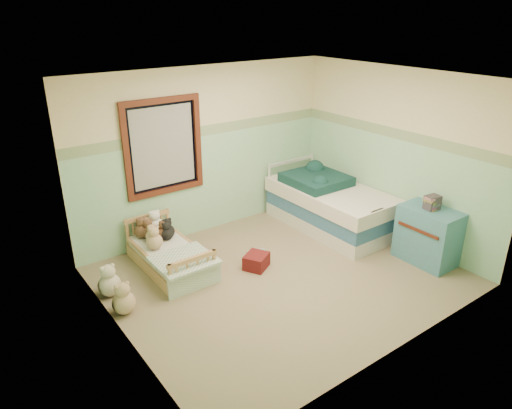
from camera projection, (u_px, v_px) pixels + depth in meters
floor at (281, 276)px, 6.14m from camera, size 4.20×3.60×0.02m
ceiling at (286, 79)px, 5.16m from camera, size 4.20×3.60×0.02m
wall_back at (206, 152)px, 6.99m from camera, size 4.20×0.04×2.50m
wall_front at (408, 242)px, 4.32m from camera, size 4.20×0.04×2.50m
wall_left at (114, 232)px, 4.51m from camera, size 0.04×3.60×2.50m
wall_right at (396, 156)px, 6.80m from camera, size 0.04×3.60×2.50m
wainscot_mint at (208, 184)px, 7.17m from camera, size 4.20×0.01×1.50m
border_strip at (206, 130)px, 6.85m from camera, size 4.20×0.01×0.15m
window_frame at (164, 147)px, 6.50m from camera, size 1.16×0.06×1.36m
window_blinds at (163, 147)px, 6.51m from camera, size 0.92×0.01×1.12m
toddler_bed_frame at (170, 262)px, 6.30m from camera, size 0.67×1.35×0.17m
toddler_mattress at (169, 252)px, 6.25m from camera, size 0.62×1.29×0.12m
patchwork_quilt at (184, 260)px, 5.90m from camera, size 0.73×0.67×0.03m
plush_bed_brown at (142, 231)px, 6.47m from camera, size 0.21×0.21×0.21m
plush_bed_white at (155, 226)px, 6.57m from camera, size 0.24×0.24×0.24m
plush_bed_tan at (152, 237)px, 6.34m from camera, size 0.18×0.18×0.18m
plush_bed_dark at (168, 231)px, 6.46m from camera, size 0.20×0.20×0.20m
plush_floor_cream at (110, 285)px, 5.69m from camera, size 0.28×0.28×0.28m
plush_floor_tan at (124, 303)px, 5.35m from camera, size 0.27×0.27×0.27m
twin_bed_frame at (330, 221)px, 7.46m from camera, size 1.00×1.99×0.22m
twin_boxspring at (330, 208)px, 7.37m from camera, size 1.00×1.99×0.22m
twin_mattress at (331, 195)px, 7.28m from camera, size 1.04×2.03×0.22m
teal_blanket at (316, 179)px, 7.41m from camera, size 0.86×0.91×0.14m
dresser at (428, 235)px, 6.36m from camera, size 0.48×0.77×0.77m
book_stack at (432, 202)px, 6.18m from camera, size 0.21×0.17×0.19m
red_pillow at (256, 261)px, 6.30m from camera, size 0.41×0.39×0.20m
floor_book at (258, 253)px, 6.68m from camera, size 0.31×0.27×0.02m
extra_plush_0 at (148, 232)px, 6.46m from camera, size 0.19×0.19×0.19m
extra_plush_1 at (147, 229)px, 6.54m from camera, size 0.18×0.18×0.18m
extra_plush_2 at (164, 232)px, 6.44m from camera, size 0.19×0.19×0.19m
extra_plush_3 at (167, 234)px, 6.42m from camera, size 0.18×0.18×0.18m
extra_plush_4 at (155, 242)px, 6.16m from camera, size 0.22×0.22×0.22m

